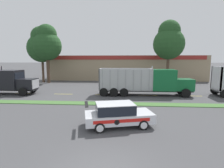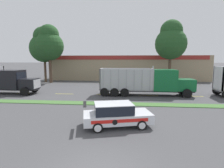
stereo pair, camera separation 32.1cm
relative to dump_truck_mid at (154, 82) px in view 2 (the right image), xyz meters
name	(u,v)px [view 2 (the right image)]	position (x,y,z in m)	size (l,w,h in m)	color
grass_verge	(117,104)	(-4.31, -4.75, -1.60)	(120.00, 1.36, 0.06)	#477538
centre_line_2	(25,93)	(-16.87, -0.07, -1.63)	(2.40, 0.14, 0.01)	yellow
centre_line_3	(64,94)	(-11.47, -0.07, -1.63)	(2.40, 0.14, 0.01)	yellow
centre_line_4	(105,95)	(-6.07, -0.07, -1.63)	(2.40, 0.14, 0.01)	yellow
centre_line_5	(148,95)	(-0.67, -0.07, -1.63)	(2.40, 0.14, 0.01)	yellow
centre_line_6	(193,96)	(4.73, -0.07, -1.63)	(2.40, 0.14, 0.01)	yellow
dump_truck_mid	(154,82)	(0.00, 0.00, 0.00)	(11.43, 2.60, 3.69)	black
dump_truck_trail	(0,81)	(-20.01, -0.51, 0.01)	(12.31, 2.65, 3.57)	black
rally_car	(116,114)	(-3.96, -10.60, -0.83)	(4.78, 2.93, 1.60)	silver
store_building_backdrop	(128,67)	(-3.41, 20.61, 1.03)	(33.92, 12.10, 5.33)	#9E896B
tree_behind_left	(49,43)	(-18.18, 10.69, 5.85)	(5.36, 5.36, 11.00)	brown
tree_behind_centre	(171,41)	(4.26, 10.85, 6.15)	(5.56, 5.56, 11.42)	brown
tree_behind_right	(44,45)	(-19.63, 11.49, 5.57)	(5.47, 5.47, 10.77)	brown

